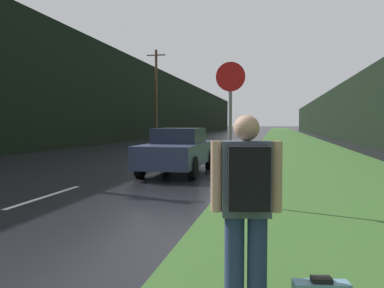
% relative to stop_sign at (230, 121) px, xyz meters
% --- Properties ---
extents(grass_verge, '(6.00, 240.00, 0.02)m').
position_rel_stop_sign_xyz_m(grass_verge, '(2.60, 32.92, -1.73)').
color(grass_verge, '#386028').
rests_on(grass_verge, ground_plane).
extents(lane_stripe_b, '(0.12, 3.00, 0.01)m').
position_rel_stop_sign_xyz_m(lane_stripe_b, '(-4.25, 0.08, -1.73)').
color(lane_stripe_b, silver).
rests_on(lane_stripe_b, ground_plane).
extents(lane_stripe_c, '(0.12, 3.00, 0.01)m').
position_rel_stop_sign_xyz_m(lane_stripe_c, '(-4.25, 7.08, -1.73)').
color(lane_stripe_c, silver).
rests_on(lane_stripe_c, ground_plane).
extents(lane_stripe_d, '(0.12, 3.00, 0.01)m').
position_rel_stop_sign_xyz_m(lane_stripe_d, '(-4.25, 14.08, -1.73)').
color(lane_stripe_d, silver).
rests_on(lane_stripe_d, ground_plane).
extents(treeline_far_side, '(2.00, 140.00, 8.40)m').
position_rel_stop_sign_xyz_m(treeline_far_side, '(-14.10, 42.92, 2.46)').
color(treeline_far_side, black).
rests_on(treeline_far_side, ground_plane).
extents(treeline_near_side, '(2.00, 140.00, 5.92)m').
position_rel_stop_sign_xyz_m(treeline_near_side, '(8.60, 42.92, 1.22)').
color(treeline_near_side, black).
rests_on(treeline_near_side, ground_plane).
extents(utility_pole_far, '(1.80, 0.24, 8.66)m').
position_rel_stop_sign_xyz_m(utility_pole_far, '(-10.18, 28.86, 2.72)').
color(utility_pole_far, '#4C3823').
rests_on(utility_pole_far, ground_plane).
extents(stop_sign, '(0.60, 0.07, 2.94)m').
position_rel_stop_sign_xyz_m(stop_sign, '(0.00, 0.00, 0.00)').
color(stop_sign, slate).
rests_on(stop_sign, ground_plane).
extents(hitchhiker_with_backpack, '(0.60, 0.46, 1.75)m').
position_rel_stop_sign_xyz_m(hitchhiker_with_backpack, '(0.67, -4.91, -0.74)').
color(hitchhiker_with_backpack, navy).
rests_on(hitchhiker_with_backpack, ground_plane).
extents(car_passing_near, '(1.87, 4.80, 1.52)m').
position_rel_stop_sign_xyz_m(car_passing_near, '(-2.33, 5.08, -0.96)').
color(car_passing_near, '#2D3856').
rests_on(car_passing_near, ground_plane).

